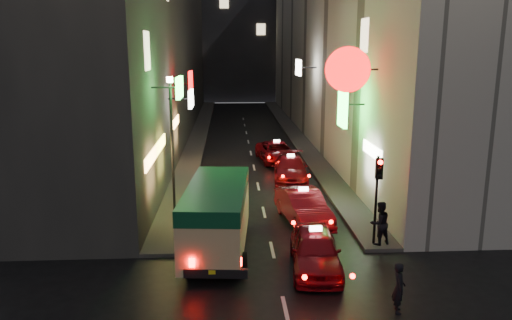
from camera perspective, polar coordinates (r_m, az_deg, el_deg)
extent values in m
cube|color=#383633|center=(43.94, -11.91, 14.29)|extent=(6.00, 52.00, 18.00)
cube|color=#32FF3F|center=(22.44, -8.74, 8.20)|extent=(0.18, 1.76, 0.94)
cube|color=white|center=(28.43, -7.44, 6.96)|extent=(0.18, 1.87, 0.98)
cube|color=#F20A0A|center=(30.98, -7.47, 8.58)|extent=(0.18, 1.50, 1.59)
cube|color=#FFB359|center=(21.74, -11.98, 0.13)|extent=(0.10, 2.95, 0.55)
cube|color=yellow|center=(24.88, -10.88, 1.77)|extent=(0.10, 3.20, 0.55)
cube|color=#FFB359|center=(32.28, -9.15, 4.34)|extent=(0.10, 2.97, 0.55)
cube|color=#FFE5B2|center=(21.71, -12.37, 12.09)|extent=(0.06, 1.30, 1.60)
cube|color=#AFABA0|center=(44.53, 9.59, 14.36)|extent=(6.00, 52.00, 18.00)
cylinder|color=#F20A0A|center=(22.65, 10.45, 10.14)|extent=(2.00, 0.18, 2.00)
cube|color=#32FF3F|center=(24.69, 9.89, 6.26)|extent=(0.18, 1.44, 2.17)
cube|color=white|center=(37.83, 4.88, 10.49)|extent=(0.18, 2.04, 1.17)
cube|color=white|center=(23.57, 13.16, 1.06)|extent=(0.10, 2.85, 0.55)
cube|color=#FFE5B2|center=(25.34, 12.30, 13.74)|extent=(0.06, 1.30, 1.60)
cube|color=#333338|center=(75.55, -2.04, 15.34)|extent=(30.00, 10.00, 22.00)
cube|color=#423F3D|center=(44.19, -6.57, 2.84)|extent=(1.50, 52.00, 0.15)
cube|color=#423F3D|center=(44.50, 4.44, 2.96)|extent=(1.50, 52.00, 0.15)
cube|color=tan|center=(18.94, -4.47, -6.26)|extent=(2.61, 6.20, 2.21)
cube|color=#0E4629|center=(18.68, -4.52, -3.78)|extent=(2.64, 6.22, 0.55)
cube|color=black|center=(19.15, -4.47, -5.34)|extent=(2.44, 3.79, 0.50)
cube|color=black|center=(16.55, -4.62, -12.76)|extent=(2.08, 0.35, 0.30)
cube|color=#FF0A05|center=(16.35, -7.36, -11.60)|extent=(0.18, 0.06, 0.28)
cube|color=#FF0A05|center=(16.31, -1.95, -11.56)|extent=(0.18, 0.06, 0.28)
cylinder|color=black|center=(21.17, -6.87, -7.41)|extent=(0.22, 0.77, 0.77)
cylinder|color=black|center=(17.55, -1.41, -11.71)|extent=(0.22, 0.77, 0.77)
imported|color=maroon|center=(17.82, 6.79, -9.84)|extent=(2.57, 5.38, 1.66)
cube|color=white|center=(17.49, 6.87, -7.06)|extent=(0.43, 0.22, 0.16)
sphere|color=#FF0A05|center=(15.57, 5.58, -13.21)|extent=(0.16, 0.16, 0.16)
sphere|color=#FF0A05|center=(15.85, 10.98, -12.90)|extent=(0.16, 0.16, 0.16)
imported|color=maroon|center=(22.31, 5.42, -5.04)|extent=(3.05, 5.63, 1.70)
cube|color=white|center=(22.04, 5.47, -2.71)|extent=(0.44, 0.25, 0.16)
sphere|color=#FF0A05|center=(19.92, 4.30, -7.16)|extent=(0.16, 0.16, 0.16)
sphere|color=#FF0A05|center=(20.17, 8.58, -7.02)|extent=(0.16, 0.16, 0.16)
imported|color=maroon|center=(29.32, 3.99, -0.74)|extent=(2.52, 5.24, 1.62)
cube|color=white|center=(29.13, 4.02, 0.97)|extent=(0.43, 0.22, 0.16)
sphere|color=#FF0A05|center=(27.01, 3.09, -1.86)|extent=(0.16, 0.16, 0.16)
sphere|color=#FF0A05|center=(27.20, 6.09, -1.81)|extent=(0.16, 0.16, 0.16)
imported|color=maroon|center=(33.94, 2.38, 1.11)|extent=(2.64, 5.16, 1.57)
cube|color=white|center=(33.78, 2.39, 2.57)|extent=(0.44, 0.23, 0.16)
sphere|color=#FF0A05|center=(31.69, 1.51, 0.31)|extent=(0.16, 0.16, 0.16)
sphere|color=#FF0A05|center=(31.83, 4.01, 0.34)|extent=(0.16, 0.16, 0.16)
imported|color=black|center=(15.61, 16.04, -13.52)|extent=(0.46, 0.63, 1.75)
imported|color=black|center=(19.97, 13.97, -6.70)|extent=(0.85, 0.68, 1.95)
cylinder|color=black|center=(19.77, 13.54, -4.51)|extent=(0.10, 0.10, 3.50)
cube|color=black|center=(19.27, 13.90, -0.97)|extent=(0.26, 0.18, 0.80)
sphere|color=#FF0A05|center=(19.10, 14.03, -0.26)|extent=(0.18, 0.18, 0.18)
sphere|color=black|center=(19.16, 13.99, -1.05)|extent=(0.17, 0.17, 0.17)
sphere|color=black|center=(19.23, 13.95, -1.83)|extent=(0.17, 0.17, 0.17)
cylinder|color=black|center=(23.05, -9.54, 1.33)|extent=(0.12, 0.12, 6.00)
cylinder|color=#FFE5BF|center=(22.64, -9.83, 9.04)|extent=(0.28, 0.28, 0.25)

